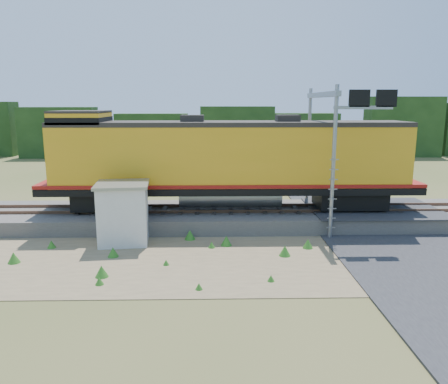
{
  "coord_description": "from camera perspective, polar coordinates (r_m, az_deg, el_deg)",
  "views": [
    {
      "loc": [
        -1.76,
        -17.27,
        6.53
      ],
      "look_at": [
        -1.32,
        3.0,
        2.4
      ],
      "focal_mm": 35.0,
      "sensor_mm": 36.0,
      "label": 1
    }
  ],
  "objects": [
    {
      "name": "ground",
      "position": [
        18.55,
        4.34,
        -9.14
      ],
      "size": [
        140.0,
        140.0,
        0.0
      ],
      "primitive_type": "plane",
      "color": "#475123",
      "rests_on": "ground"
    },
    {
      "name": "ballast",
      "position": [
        24.13,
        2.99,
        -3.22
      ],
      "size": [
        70.0,
        5.0,
        0.8
      ],
      "primitive_type": "cube",
      "color": "slate",
      "rests_on": "ground"
    },
    {
      "name": "rails",
      "position": [
        24.01,
        3.0,
        -2.11
      ],
      "size": [
        70.0,
        1.54,
        0.16
      ],
      "color": "brown",
      "rests_on": "ballast"
    },
    {
      "name": "dirt_shoulder",
      "position": [
        18.93,
        -1.91,
        -8.63
      ],
      "size": [
        26.0,
        8.0,
        0.03
      ],
      "primitive_type": "cube",
      "color": "#8C7754",
      "rests_on": "ground"
    },
    {
      "name": "road",
      "position": [
        21.04,
        23.64,
        -7.32
      ],
      "size": [
        7.0,
        66.0,
        0.86
      ],
      "color": "#38383A",
      "rests_on": "ground"
    },
    {
      "name": "tree_line_north",
      "position": [
        55.4,
        0.59,
        7.93
      ],
      "size": [
        130.0,
        3.0,
        6.5
      ],
      "color": "#193212",
      "rests_on": "ground"
    },
    {
      "name": "weed_clumps",
      "position": [
        18.64,
        -6.6,
        -9.08
      ],
      "size": [
        15.0,
        6.2,
        0.56
      ],
      "primitive_type": null,
      "color": "#2F7120",
      "rests_on": "ground"
    },
    {
      "name": "locomotive",
      "position": [
        23.47,
        0.13,
        4.15
      ],
      "size": [
        20.14,
        3.07,
        5.2
      ],
      "color": "black",
      "rests_on": "rails"
    },
    {
      "name": "shed",
      "position": [
        21.19,
        -13.0,
        -2.63
      ],
      "size": [
        2.67,
        2.67,
        2.88
      ],
      "rotation": [
        0.0,
        0.0,
        0.11
      ],
      "color": "silver",
      "rests_on": "ground"
    },
    {
      "name": "signal_gantry",
      "position": [
        23.41,
        13.86,
        8.72
      ],
      "size": [
        2.93,
        6.2,
        7.39
      ],
      "color": "gray",
      "rests_on": "ground"
    }
  ]
}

